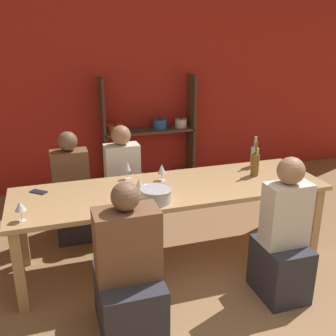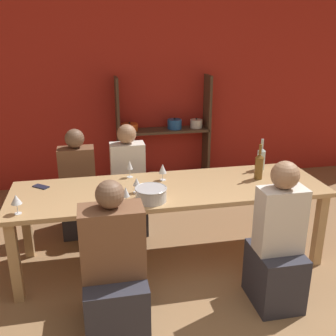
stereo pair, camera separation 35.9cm
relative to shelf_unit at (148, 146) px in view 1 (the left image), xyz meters
name	(u,v)px [view 1 (the left image)]	position (x,y,z in m)	size (l,w,h in m)	color
wall_back_red	(126,88)	(-0.24, 0.20, 0.79)	(8.80, 0.06, 2.70)	red
shelf_unit	(148,146)	(0.00, 0.00, 0.00)	(1.28, 0.30, 1.52)	#4C3828
dining_table	(171,195)	(-0.30, -1.98, 0.11)	(2.83, 0.85, 0.75)	tan
mixing_bowl	(156,194)	(-0.52, -2.24, 0.25)	(0.27, 0.27, 0.12)	#B7BABC
wine_bottle_green	(255,155)	(0.70, -1.70, 0.31)	(0.08, 0.08, 0.32)	#B2C6C1
wine_bottle_dark	(255,163)	(0.57, -1.94, 0.32)	(0.08, 0.08, 0.34)	brown
wine_glass_red_a	(128,167)	(-0.63, -1.65, 0.31)	(0.06, 0.06, 0.17)	white
wine_glass_red_b	(20,207)	(-1.57, -2.27, 0.31)	(0.08, 0.08, 0.16)	white
wine_glass_white_a	(162,169)	(-0.33, -1.79, 0.30)	(0.08, 0.08, 0.16)	white
wine_glass_red_c	(132,194)	(-0.73, -2.27, 0.30)	(0.06, 0.06, 0.15)	white
wine_glass_empty_a	(118,193)	(-0.83, -2.23, 0.30)	(0.07, 0.07, 0.16)	white
wine_glass_empty_b	(139,184)	(-0.61, -2.04, 0.29)	(0.07, 0.07, 0.14)	white
cell_phone	(39,192)	(-1.45, -1.75, 0.19)	(0.16, 0.15, 0.01)	#1E2338
person_near_a	(129,281)	(-0.88, -2.78, -0.14)	(0.44, 0.55, 1.17)	#2D2D38
person_far_a	(73,199)	(-1.14, -1.21, -0.14)	(0.37, 0.46, 1.15)	#2D2D38
person_near_b	(283,246)	(0.40, -2.75, -0.11)	(0.36, 0.45, 1.21)	#2D2D38
person_far_b	(123,194)	(-0.61, -1.29, -0.12)	(0.36, 0.45, 1.19)	#2D2D38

